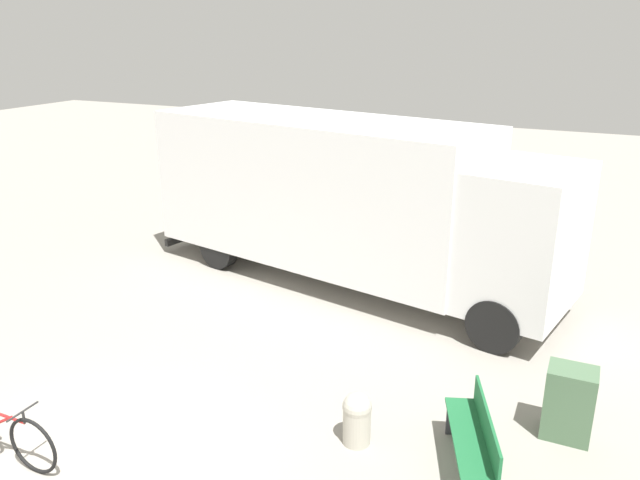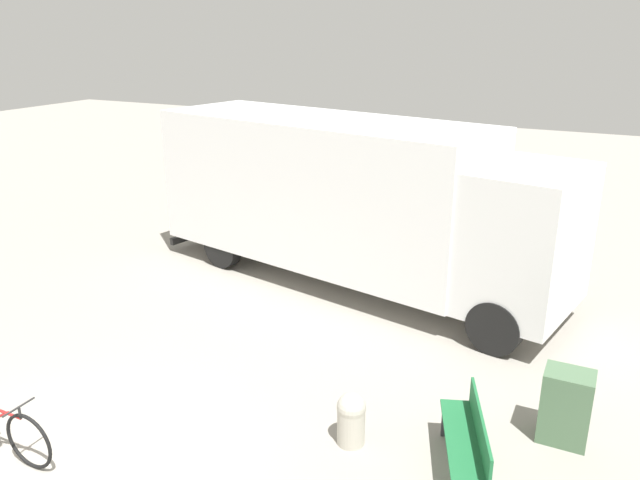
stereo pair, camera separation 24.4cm
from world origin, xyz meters
name	(u,v)px [view 1 (the left image)]	position (x,y,z in m)	size (l,w,h in m)	color
delivery_truck	(346,195)	(0.57, 7.25, 1.84)	(9.10, 4.08, 3.34)	white
park_bench	(475,439)	(4.28, 2.31, 0.49)	(0.93, 1.66, 0.87)	#1E6638
bicycle_middle	(4,434)	(-0.96, 0.15, 0.39)	(1.71, 0.44, 0.84)	black
bollard_near_bench	(357,417)	(2.80, 2.29, 0.38)	(0.38, 0.38, 0.72)	#B2AD9E
utility_box	(569,403)	(5.22, 3.57, 0.49)	(0.61, 0.47, 0.98)	#4C6B4C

